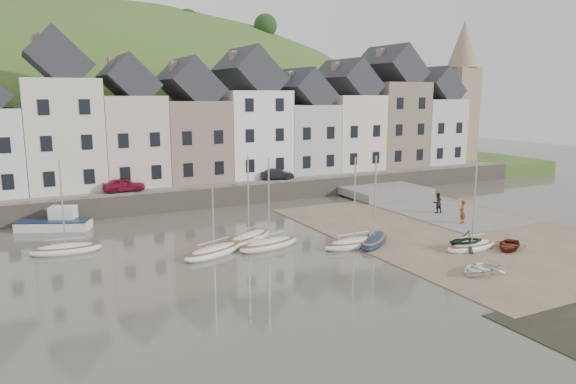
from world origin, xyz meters
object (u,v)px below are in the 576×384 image
rowboat_red (509,245)px  car_right (277,174)px  person_red (462,212)px  sailboat_0 (66,249)px  car_left (124,185)px  rowboat_white (480,269)px  person_dark (437,203)px  rowboat_green (466,240)px

rowboat_red → car_right: 25.18m
person_red → sailboat_0: bearing=-40.9°
car_left → rowboat_white: bearing=-150.6°
person_dark → car_right: size_ratio=0.51×
rowboat_white → rowboat_green: bearing=135.3°
rowboat_green → car_right: (-2.52, 23.35, 1.44)m
rowboat_white → car_left: 31.07m
rowboat_red → person_dark: size_ratio=1.61×
rowboat_red → car_left: bearing=-173.0°
car_left → rowboat_green: bearing=-142.1°
rowboat_white → sailboat_0: bearing=-135.3°
person_red → car_left: 28.94m
person_red → car_left: bearing=-67.3°
rowboat_white → person_red: bearing=130.9°
car_right → person_dark: bearing=-132.1°
sailboat_0 → car_right: sailboat_0 is taller
rowboat_green → person_red: (5.02, 5.38, 0.34)m
car_left → rowboat_red: bearing=-139.7°
rowboat_green → rowboat_red: size_ratio=0.89×
rowboat_green → rowboat_red: rowboat_green is taller
person_dark → car_right: (-8.43, 14.18, 1.17)m
rowboat_white → car_left: (-14.85, 27.22, 1.86)m
person_red → car_right: car_right is taller
rowboat_red → car_left: size_ratio=0.76×
rowboat_green → person_dark: (5.91, 9.17, 0.27)m
sailboat_0 → rowboat_red: size_ratio=2.27×
rowboat_green → car_right: car_right is taller
rowboat_white → car_left: bearing=-160.3°
rowboat_green → rowboat_red: (2.63, -1.23, -0.37)m
car_left → car_right: bearing=-89.2°
rowboat_green → rowboat_red: bearing=75.4°
sailboat_0 → rowboat_red: (26.19, -12.65, 0.08)m
sailboat_0 → person_red: size_ratio=3.39×
rowboat_white → person_dark: (8.70, 13.04, 0.63)m
rowboat_red → car_right: size_ratio=0.82×
car_left → car_right: size_ratio=1.08×
rowboat_green → car_left: car_left is taller
sailboat_0 → car_right: bearing=29.5°
car_right → rowboat_green: bearing=-156.7°
rowboat_white → car_right: (0.27, 27.22, 1.80)m
sailboat_0 → car_right: (21.04, 11.92, 1.89)m
person_dark → car_right: car_right is taller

